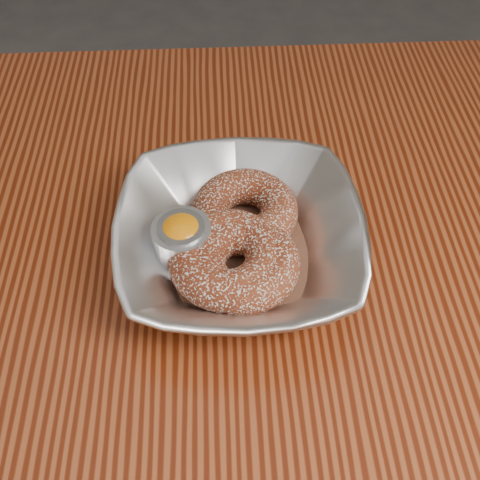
{
  "coord_description": "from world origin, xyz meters",
  "views": [
    {
      "loc": [
        0.04,
        -0.33,
        1.21
      ],
      "look_at": [
        0.06,
        0.01,
        0.78
      ],
      "focal_mm": 42.0,
      "sensor_mm": 36.0,
      "label": 1
    }
  ],
  "objects_px": {
    "table": "(192,322)",
    "donut_back": "(245,211)",
    "serving_bowl": "(240,240)",
    "donut_extra": "(243,263)",
    "donut_front": "(228,259)",
    "ramekin": "(182,240)"
  },
  "relations": [
    {
      "from": "donut_extra",
      "to": "serving_bowl",
      "type": "bearing_deg",
      "value": 92.73
    },
    {
      "from": "serving_bowl",
      "to": "ramekin",
      "type": "relative_size",
      "value": 4.19
    },
    {
      "from": "table",
      "to": "serving_bowl",
      "type": "distance_m",
      "value": 0.14
    },
    {
      "from": "ramekin",
      "to": "donut_back",
      "type": "bearing_deg",
      "value": 31.15
    },
    {
      "from": "serving_bowl",
      "to": "donut_extra",
      "type": "relative_size",
      "value": 2.21
    },
    {
      "from": "table",
      "to": "ramekin",
      "type": "height_order",
      "value": "ramekin"
    },
    {
      "from": "table",
      "to": "donut_back",
      "type": "xyz_separation_m",
      "value": [
        0.06,
        0.05,
        0.13
      ]
    },
    {
      "from": "donut_front",
      "to": "table",
      "type": "bearing_deg",
      "value": 169.5
    },
    {
      "from": "table",
      "to": "ramekin",
      "type": "relative_size",
      "value": 20.75
    },
    {
      "from": "donut_front",
      "to": "serving_bowl",
      "type": "bearing_deg",
      "value": 59.91
    },
    {
      "from": "table",
      "to": "donut_front",
      "type": "height_order",
      "value": "donut_front"
    },
    {
      "from": "ramekin",
      "to": "donut_front",
      "type": "bearing_deg",
      "value": -27.78
    },
    {
      "from": "donut_back",
      "to": "donut_extra",
      "type": "relative_size",
      "value": 0.99
    },
    {
      "from": "table",
      "to": "donut_extra",
      "type": "bearing_deg",
      "value": -13.43
    },
    {
      "from": "table",
      "to": "donut_front",
      "type": "relative_size",
      "value": 10.46
    },
    {
      "from": "serving_bowl",
      "to": "ramekin",
      "type": "height_order",
      "value": "same"
    },
    {
      "from": "donut_front",
      "to": "donut_extra",
      "type": "relative_size",
      "value": 1.04
    },
    {
      "from": "table",
      "to": "donut_back",
      "type": "bearing_deg",
      "value": 40.34
    },
    {
      "from": "donut_back",
      "to": "ramekin",
      "type": "bearing_deg",
      "value": -148.85
    },
    {
      "from": "table",
      "to": "donut_back",
      "type": "height_order",
      "value": "donut_back"
    },
    {
      "from": "donut_front",
      "to": "ramekin",
      "type": "relative_size",
      "value": 1.98
    },
    {
      "from": "ramekin",
      "to": "donut_extra",
      "type": "bearing_deg",
      "value": -26.31
    }
  ]
}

